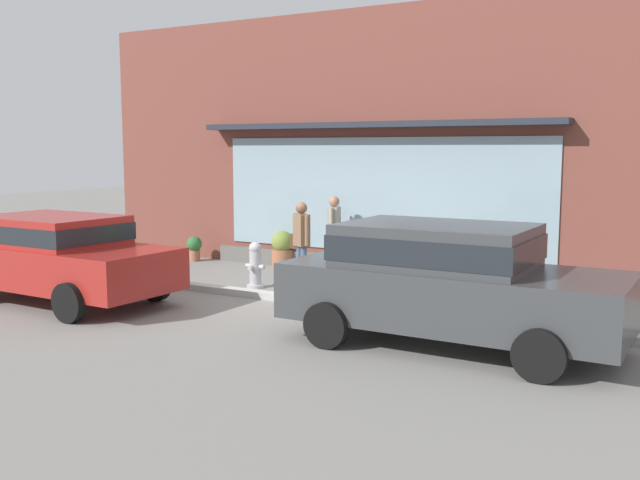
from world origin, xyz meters
name	(u,v)px	position (x,y,z in m)	size (l,w,h in m)	color
ground_plane	(297,300)	(0.00, 0.00, 0.00)	(60.00, 60.00, 0.00)	gray
curb_strip	(291,298)	(0.00, -0.20, 0.06)	(14.00, 0.24, 0.12)	#B2B2AD
storefront	(376,146)	(0.00, 3.19, 2.68)	(14.00, 0.81, 5.48)	brown
fire_hydrant	(255,265)	(-1.24, 0.53, 0.43)	(0.40, 0.36, 0.88)	#B2B2B7
pedestrian_with_handbag	(301,238)	(-0.48, 0.95, 0.95)	(0.60, 0.46, 1.63)	#475675
pedestrian_passerby	(334,229)	(-0.60, 2.47, 0.97)	(0.27, 0.51, 1.65)	#475675
parked_car_red	(57,253)	(-3.48, -2.16, 0.85)	(4.29, 2.10, 1.48)	maroon
parked_car_dark_gray	(446,278)	(3.25, -1.51, 0.92)	(4.47, 2.08, 1.63)	#383A3D
potted_plant_window_center	(463,261)	(2.18, 2.44, 0.51)	(0.46, 0.46, 1.05)	#9E6042
potted_plant_window_right	(510,269)	(2.99, 2.75, 0.38)	(0.54, 0.54, 0.72)	#9E6042
potted_plant_corner_tall	(194,247)	(-4.34, 2.53, 0.33)	(0.35, 0.35, 0.58)	#9E6042
potted_plant_near_hydrant	(283,249)	(-2.10, 2.84, 0.40)	(0.49, 0.49, 0.81)	#9E6042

